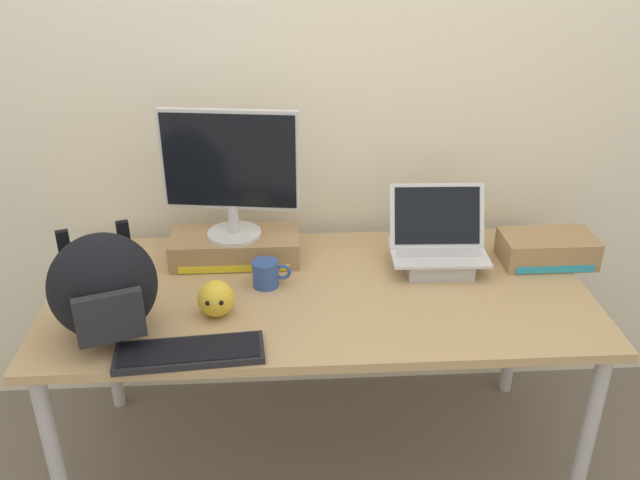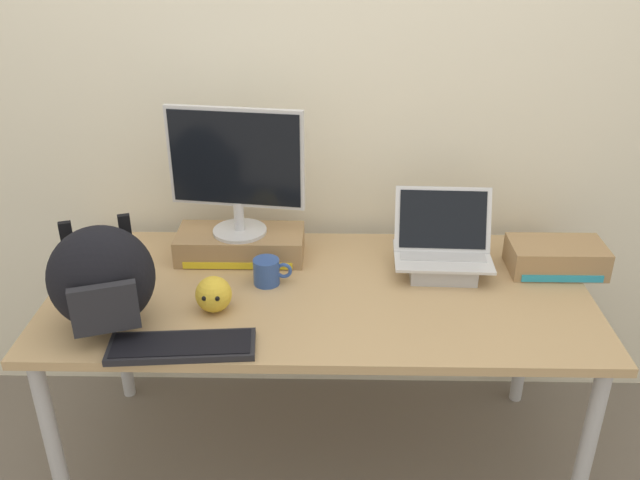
{
  "view_description": "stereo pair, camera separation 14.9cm",
  "coord_description": "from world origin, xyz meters",
  "px_view_note": "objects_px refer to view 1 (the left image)",
  "views": [
    {
      "loc": [
        -0.11,
        -1.91,
        1.89
      ],
      "look_at": [
        0.0,
        0.0,
        0.92
      ],
      "focal_mm": 37.95,
      "sensor_mm": 36.0,
      "label": 1
    },
    {
      "loc": [
        0.04,
        -1.91,
        1.89
      ],
      "look_at": [
        0.0,
        0.0,
        0.92
      ],
      "focal_mm": 37.95,
      "sensor_mm": 36.0,
      "label": 2
    }
  ],
  "objects_px": {
    "open_laptop": "(437,252)",
    "coffee_mug": "(266,274)",
    "messenger_backpack": "(103,287)",
    "cell_phone": "(115,283)",
    "plush_toy": "(216,299)",
    "desktop_monitor": "(230,171)",
    "toner_box_cyan": "(547,249)",
    "toner_box_yellow": "(235,247)",
    "external_keyboard": "(190,352)"
  },
  "relations": [
    {
      "from": "open_laptop",
      "to": "coffee_mug",
      "type": "relative_size",
      "value": 2.6
    },
    {
      "from": "messenger_backpack",
      "to": "cell_phone",
      "type": "distance_m",
      "value": 0.33
    },
    {
      "from": "messenger_backpack",
      "to": "plush_toy",
      "type": "xyz_separation_m",
      "value": [
        0.3,
        0.09,
        -0.1
      ]
    },
    {
      "from": "desktop_monitor",
      "to": "toner_box_cyan",
      "type": "relative_size",
      "value": 1.46
    },
    {
      "from": "toner_box_yellow",
      "to": "open_laptop",
      "type": "height_order",
      "value": "open_laptop"
    },
    {
      "from": "toner_box_yellow",
      "to": "messenger_backpack",
      "type": "height_order",
      "value": "messenger_backpack"
    },
    {
      "from": "toner_box_yellow",
      "to": "external_keyboard",
      "type": "height_order",
      "value": "toner_box_yellow"
    },
    {
      "from": "plush_toy",
      "to": "toner_box_yellow",
      "type": "bearing_deg",
      "value": 83.69
    },
    {
      "from": "external_keyboard",
      "to": "toner_box_cyan",
      "type": "distance_m",
      "value": 1.29
    },
    {
      "from": "messenger_backpack",
      "to": "cell_phone",
      "type": "relative_size",
      "value": 2.16
    },
    {
      "from": "toner_box_yellow",
      "to": "toner_box_cyan",
      "type": "height_order",
      "value": "toner_box_cyan"
    },
    {
      "from": "toner_box_yellow",
      "to": "cell_phone",
      "type": "bearing_deg",
      "value": -158.26
    },
    {
      "from": "desktop_monitor",
      "to": "coffee_mug",
      "type": "height_order",
      "value": "desktop_monitor"
    },
    {
      "from": "cell_phone",
      "to": "plush_toy",
      "type": "bearing_deg",
      "value": -5.41
    },
    {
      "from": "desktop_monitor",
      "to": "cell_phone",
      "type": "distance_m",
      "value": 0.54
    },
    {
      "from": "coffee_mug",
      "to": "plush_toy",
      "type": "distance_m",
      "value": 0.23
    },
    {
      "from": "messenger_backpack",
      "to": "plush_toy",
      "type": "distance_m",
      "value": 0.33
    },
    {
      "from": "external_keyboard",
      "to": "toner_box_cyan",
      "type": "height_order",
      "value": "toner_box_cyan"
    },
    {
      "from": "external_keyboard",
      "to": "cell_phone",
      "type": "height_order",
      "value": "external_keyboard"
    },
    {
      "from": "open_laptop",
      "to": "plush_toy",
      "type": "xyz_separation_m",
      "value": [
        -0.74,
        -0.26,
        -0.0
      ]
    },
    {
      "from": "plush_toy",
      "to": "coffee_mug",
      "type": "bearing_deg",
      "value": 47.68
    },
    {
      "from": "desktop_monitor",
      "to": "cell_phone",
      "type": "bearing_deg",
      "value": -150.48
    },
    {
      "from": "coffee_mug",
      "to": "cell_phone",
      "type": "xyz_separation_m",
      "value": [
        -0.51,
        0.03,
        -0.04
      ]
    },
    {
      "from": "open_laptop",
      "to": "plush_toy",
      "type": "relative_size",
      "value": 2.95
    },
    {
      "from": "desktop_monitor",
      "to": "messenger_backpack",
      "type": "relative_size",
      "value": 1.3
    },
    {
      "from": "toner_box_yellow",
      "to": "desktop_monitor",
      "type": "distance_m",
      "value": 0.29
    },
    {
      "from": "external_keyboard",
      "to": "plush_toy",
      "type": "height_order",
      "value": "plush_toy"
    },
    {
      "from": "messenger_backpack",
      "to": "coffee_mug",
      "type": "xyz_separation_m",
      "value": [
        0.46,
        0.26,
        -0.12
      ]
    },
    {
      "from": "coffee_mug",
      "to": "cell_phone",
      "type": "relative_size",
      "value": 0.78
    },
    {
      "from": "coffee_mug",
      "to": "messenger_backpack",
      "type": "bearing_deg",
      "value": -150.65
    },
    {
      "from": "toner_box_cyan",
      "to": "desktop_monitor",
      "type": "bearing_deg",
      "value": 175.89
    },
    {
      "from": "desktop_monitor",
      "to": "external_keyboard",
      "type": "relative_size",
      "value": 1.09
    },
    {
      "from": "open_laptop",
      "to": "toner_box_yellow",
      "type": "bearing_deg",
      "value": 174.55
    },
    {
      "from": "open_laptop",
      "to": "cell_phone",
      "type": "xyz_separation_m",
      "value": [
        -1.1,
        -0.06,
        -0.05
      ]
    },
    {
      "from": "desktop_monitor",
      "to": "open_laptop",
      "type": "xyz_separation_m",
      "value": [
        0.7,
        -0.09,
        -0.28
      ]
    },
    {
      "from": "toner_box_yellow",
      "to": "plush_toy",
      "type": "height_order",
      "value": "plush_toy"
    },
    {
      "from": "open_laptop",
      "to": "toner_box_cyan",
      "type": "xyz_separation_m",
      "value": [
        0.39,
        0.01,
        -0.01
      ]
    },
    {
      "from": "external_keyboard",
      "to": "toner_box_yellow",
      "type": "bearing_deg",
      "value": 75.39
    },
    {
      "from": "open_laptop",
      "to": "toner_box_cyan",
      "type": "height_order",
      "value": "open_laptop"
    },
    {
      "from": "open_laptop",
      "to": "toner_box_cyan",
      "type": "bearing_deg",
      "value": 4.12
    },
    {
      "from": "plush_toy",
      "to": "toner_box_cyan",
      "type": "xyz_separation_m",
      "value": [
        1.13,
        0.28,
        -0.01
      ]
    },
    {
      "from": "messenger_backpack",
      "to": "toner_box_cyan",
      "type": "relative_size",
      "value": 1.12
    },
    {
      "from": "cell_phone",
      "to": "toner_box_cyan",
      "type": "relative_size",
      "value": 0.52
    },
    {
      "from": "toner_box_cyan",
      "to": "messenger_backpack",
      "type": "bearing_deg",
      "value": -165.74
    },
    {
      "from": "desktop_monitor",
      "to": "messenger_backpack",
      "type": "bearing_deg",
      "value": -119.78
    },
    {
      "from": "desktop_monitor",
      "to": "messenger_backpack",
      "type": "height_order",
      "value": "desktop_monitor"
    },
    {
      "from": "toner_box_yellow",
      "to": "toner_box_cyan",
      "type": "xyz_separation_m",
      "value": [
        1.1,
        -0.08,
        0.0
      ]
    },
    {
      "from": "open_laptop",
      "to": "coffee_mug",
      "type": "bearing_deg",
      "value": -168.63
    },
    {
      "from": "external_keyboard",
      "to": "messenger_backpack",
      "type": "distance_m",
      "value": 0.31
    },
    {
      "from": "open_laptop",
      "to": "messenger_backpack",
      "type": "height_order",
      "value": "messenger_backpack"
    }
  ]
}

